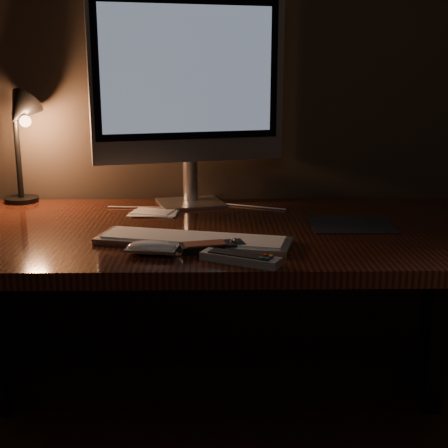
{
  "coord_description": "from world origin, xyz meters",
  "views": [
    {
      "loc": [
        -0.0,
        0.23,
        1.17
      ],
      "look_at": [
        0.02,
        1.73,
        0.79
      ],
      "focal_mm": 50.0,
      "sensor_mm": 36.0,
      "label": 1
    }
  ],
  "objects_px": {
    "mouse": "(152,250)",
    "tv_remote": "(240,258)",
    "desk_lamp": "(20,127)",
    "media_remote": "(212,247)",
    "desk": "(216,265)",
    "keyboard": "(193,240)",
    "monitor": "(189,85)"
  },
  "relations": [
    {
      "from": "desk",
      "to": "media_remote",
      "type": "bearing_deg",
      "value": -91.67
    },
    {
      "from": "desk",
      "to": "desk_lamp",
      "type": "relative_size",
      "value": 4.47
    },
    {
      "from": "mouse",
      "to": "tv_remote",
      "type": "xyz_separation_m",
      "value": [
        0.2,
        -0.07,
        -0.0
      ]
    },
    {
      "from": "media_remote",
      "to": "desk_lamp",
      "type": "xyz_separation_m",
      "value": [
        -0.59,
        0.52,
        0.23
      ]
    },
    {
      "from": "monitor",
      "to": "tv_remote",
      "type": "height_order",
      "value": "monitor"
    },
    {
      "from": "monitor",
      "to": "mouse",
      "type": "distance_m",
      "value": 0.64
    },
    {
      "from": "desk_lamp",
      "to": "desk",
      "type": "bearing_deg",
      "value": -13.72
    },
    {
      "from": "media_remote",
      "to": "tv_remote",
      "type": "xyz_separation_m",
      "value": [
        0.06,
        -0.09,
        -0.0
      ]
    },
    {
      "from": "desk",
      "to": "desk_lamp",
      "type": "bearing_deg",
      "value": 158.68
    },
    {
      "from": "desk",
      "to": "monitor",
      "type": "height_order",
      "value": "monitor"
    },
    {
      "from": "desk",
      "to": "mouse",
      "type": "relative_size",
      "value": 13.62
    },
    {
      "from": "desk",
      "to": "keyboard",
      "type": "height_order",
      "value": "keyboard"
    },
    {
      "from": "media_remote",
      "to": "monitor",
      "type": "bearing_deg",
      "value": 84.37
    },
    {
      "from": "monitor",
      "to": "media_remote",
      "type": "distance_m",
      "value": 0.62
    },
    {
      "from": "monitor",
      "to": "tv_remote",
      "type": "xyz_separation_m",
      "value": [
        0.13,
        -0.6,
        -0.36
      ]
    },
    {
      "from": "monitor",
      "to": "desk_lamp",
      "type": "distance_m",
      "value": 0.53
    },
    {
      "from": "mouse",
      "to": "media_remote",
      "type": "xyz_separation_m",
      "value": [
        0.14,
        0.03,
        -0.0
      ]
    },
    {
      "from": "desk",
      "to": "media_remote",
      "type": "height_order",
      "value": "media_remote"
    },
    {
      "from": "keyboard",
      "to": "desk",
      "type": "bearing_deg",
      "value": 90.18
    },
    {
      "from": "desk",
      "to": "keyboard",
      "type": "bearing_deg",
      "value": -103.79
    },
    {
      "from": "monitor",
      "to": "keyboard",
      "type": "height_order",
      "value": "monitor"
    },
    {
      "from": "keyboard",
      "to": "media_remote",
      "type": "relative_size",
      "value": 2.98
    },
    {
      "from": "mouse",
      "to": "tv_remote",
      "type": "distance_m",
      "value": 0.21
    },
    {
      "from": "monitor",
      "to": "media_remote",
      "type": "relative_size",
      "value": 3.89
    },
    {
      "from": "monitor",
      "to": "desk_lamp",
      "type": "height_order",
      "value": "monitor"
    },
    {
      "from": "desk",
      "to": "keyboard",
      "type": "xyz_separation_m",
      "value": [
        -0.05,
        -0.22,
        0.14
      ]
    },
    {
      "from": "monitor",
      "to": "mouse",
      "type": "relative_size",
      "value": 5.29
    },
    {
      "from": "mouse",
      "to": "keyboard",
      "type": "bearing_deg",
      "value": 53.12
    },
    {
      "from": "tv_remote",
      "to": "keyboard",
      "type": "bearing_deg",
      "value": 151.5
    },
    {
      "from": "desk",
      "to": "tv_remote",
      "type": "bearing_deg",
      "value": -81.99
    },
    {
      "from": "media_remote",
      "to": "tv_remote",
      "type": "height_order",
      "value": "media_remote"
    },
    {
      "from": "desk_lamp",
      "to": "media_remote",
      "type": "bearing_deg",
      "value": -34.01
    }
  ]
}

